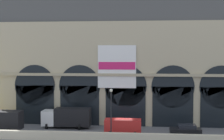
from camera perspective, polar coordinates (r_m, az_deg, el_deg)
ground_plane at (r=48.52m, az=2.03°, el=-10.94°), size 200.00×200.00×0.00m
quay_parapet_wall at (r=43.85m, az=1.65°, el=-11.63°), size 90.00×0.70×1.19m
station_building at (r=54.19m, az=2.53°, el=1.14°), size 46.11×4.50×20.63m
box_truck_midwest at (r=51.98m, az=-7.80°, el=-8.12°), size 7.50×2.91×3.12m
van_center at (r=47.58m, az=1.91°, el=-9.68°), size 5.20×2.48×2.20m
car_mideast at (r=48.33m, az=12.69°, el=-10.09°), size 4.40×2.22×1.55m
street_lamp_quayside at (r=43.96m, az=-0.16°, el=-6.51°), size 0.44×0.44×6.90m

